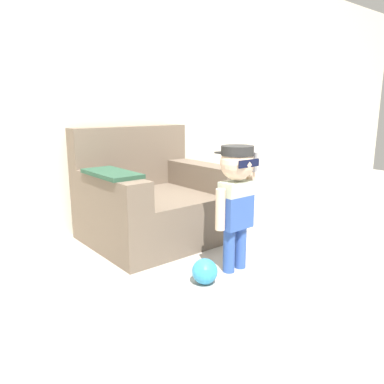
{
  "coord_description": "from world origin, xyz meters",
  "views": [
    {
      "loc": [
        -1.85,
        -2.41,
        1.1
      ],
      "look_at": [
        -0.11,
        -0.3,
        0.48
      ],
      "focal_mm": 35.0,
      "sensor_mm": 36.0,
      "label": 1
    }
  ],
  "objects_px": {
    "armchair": "(153,202)",
    "person_child": "(236,189)",
    "toy_ball": "(205,271)",
    "side_table": "(232,195)"
  },
  "relations": [
    {
      "from": "armchair",
      "to": "person_child",
      "type": "distance_m",
      "value": 0.96
    },
    {
      "from": "person_child",
      "to": "toy_ball",
      "type": "bearing_deg",
      "value": -174.27
    },
    {
      "from": "armchair",
      "to": "side_table",
      "type": "relative_size",
      "value": 2.77
    },
    {
      "from": "armchair",
      "to": "person_child",
      "type": "relative_size",
      "value": 1.32
    },
    {
      "from": "side_table",
      "to": "armchair",
      "type": "bearing_deg",
      "value": 176.96
    },
    {
      "from": "side_table",
      "to": "person_child",
      "type": "bearing_deg",
      "value": -134.41
    },
    {
      "from": "armchair",
      "to": "toy_ball",
      "type": "distance_m",
      "value": 1.01
    },
    {
      "from": "armchair",
      "to": "person_child",
      "type": "bearing_deg",
      "value": -86.7
    },
    {
      "from": "armchair",
      "to": "person_child",
      "type": "height_order",
      "value": "armchair"
    },
    {
      "from": "side_table",
      "to": "toy_ball",
      "type": "relative_size",
      "value": 2.48
    }
  ]
}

